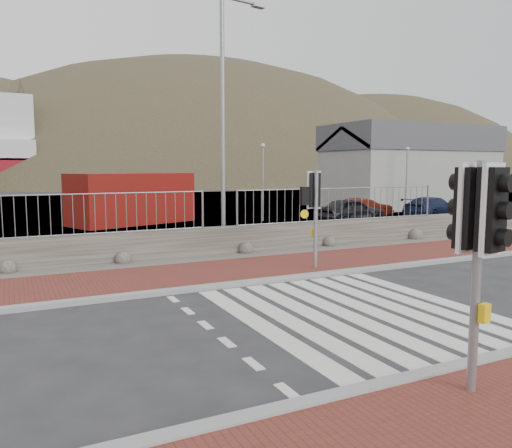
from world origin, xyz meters
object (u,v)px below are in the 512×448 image
traffic_signal_far (315,198)px  shipping_container (132,198)px  traffic_signal_near (479,229)px  streetlight (226,109)px  car_c (432,208)px  car_a (351,210)px  car_b (364,207)px

traffic_signal_far → shipping_container: 14.26m
traffic_signal_near → shipping_container: size_ratio=0.48×
streetlight → car_c: size_ratio=2.05×
traffic_signal_far → streetlight: (-0.77, 4.39, 2.81)m
traffic_signal_far → streetlight: 5.27m
traffic_signal_far → streetlight: bearing=-73.9°
streetlight → traffic_signal_near: bearing=-108.6°
car_a → shipping_container: bearing=60.8°
traffic_signal_near → shipping_container: traffic_signal_near is taller
traffic_signal_near → traffic_signal_far: (2.42, 7.37, -0.10)m
traffic_signal_near → streetlight: streetlight is taller
streetlight → car_c: bearing=7.8°
traffic_signal_far → car_c: 16.69m
traffic_signal_near → shipping_container: (0.48, 21.47, -0.83)m
traffic_signal_near → car_c: traffic_signal_near is taller
streetlight → car_a: size_ratio=2.28×
car_a → streetlight: bearing=114.1°
traffic_signal_near → car_b: traffic_signal_near is taller
car_c → traffic_signal_near: bearing=120.5°
shipping_container → car_a: size_ratio=1.64×
traffic_signal_near → traffic_signal_far: bearing=61.6°
traffic_signal_near → traffic_signal_far: 7.76m
shipping_container → streetlight: bearing=-104.0°
traffic_signal_near → shipping_container: 21.49m
shipping_container → car_a: (10.31, -4.61, -0.64)m
shipping_container → car_b: (12.80, -2.51, -0.73)m
traffic_signal_far → car_c: bearing=-140.0°
streetlight → car_c: streetlight is taller
traffic_signal_near → shipping_container: bearing=78.5°
streetlight → car_a: (9.14, 5.10, -4.18)m
traffic_signal_near → streetlight: 12.17m
traffic_signal_near → streetlight: bearing=71.8°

